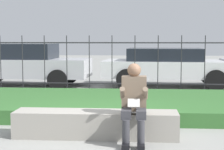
# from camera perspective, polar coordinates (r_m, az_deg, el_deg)

# --- Properties ---
(ground_plane) EXTENTS (60.00, 60.00, 0.00)m
(ground_plane) POSITION_cam_1_polar(r_m,az_deg,el_deg) (6.22, -3.11, -9.39)
(ground_plane) COLOR gray
(stone_bench) EXTENTS (2.66, 0.53, 0.43)m
(stone_bench) POSITION_cam_1_polar(r_m,az_deg,el_deg) (6.17, -2.48, -7.71)
(stone_bench) COLOR gray
(stone_bench) RESTS_ON ground_plane
(person_seated_reader) EXTENTS (0.42, 0.73, 1.23)m
(person_seated_reader) POSITION_cam_1_polar(r_m,az_deg,el_deg) (5.74, 3.36, -3.89)
(person_seated_reader) COLOR black
(person_seated_reader) RESTS_ON ground_plane
(grass_berm) EXTENTS (9.07, 3.22, 0.28)m
(grass_berm) POSITION_cam_1_polar(r_m,az_deg,el_deg) (8.44, -1.10, -4.45)
(grass_berm) COLOR #33662D
(grass_berm) RESTS_ON ground_plane
(iron_fence) EXTENTS (7.07, 0.03, 1.70)m
(iron_fence) POSITION_cam_1_polar(r_m,az_deg,el_deg) (10.52, 0.00, 1.65)
(iron_fence) COLOR #232326
(iron_fence) RESTS_ON ground_plane
(car_parked_center) EXTENTS (4.55, 2.21, 1.29)m
(car_parked_center) POSITION_cam_1_polar(r_m,az_deg,el_deg) (12.67, 8.66, 1.44)
(car_parked_center) COLOR silver
(car_parked_center) RESTS_ON ground_plane
(car_parked_left) EXTENTS (4.48, 1.98, 1.44)m
(car_parked_left) POSITION_cam_1_polar(r_m,az_deg,el_deg) (13.06, -13.48, 1.71)
(car_parked_left) COLOR #B7B7BC
(car_parked_left) RESTS_ON ground_plane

